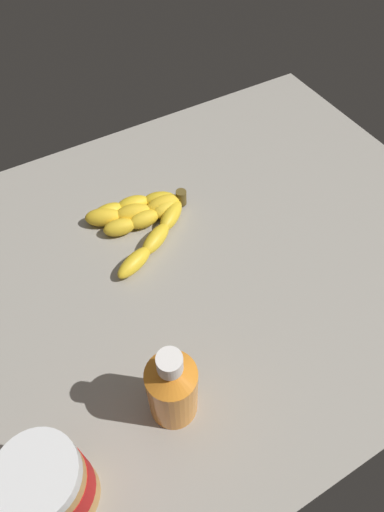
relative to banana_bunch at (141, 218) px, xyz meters
The scene contains 4 objects.
ground_plane 13.43cm from the banana_bunch, 112.54° to the left, with size 99.85×77.58×3.96cm, color gray.
banana_bunch is the anchor object (origin of this frame).
peanut_butter_jar 44.95cm from the banana_bunch, 52.03° to the left, with size 8.81×8.81×13.40cm.
honey_bottle 34.43cm from the banana_bunch, 71.58° to the left, with size 6.47×6.47×15.73cm.
Camera 1 is at (23.28, 38.49, 60.23)cm, focal length 30.56 mm.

